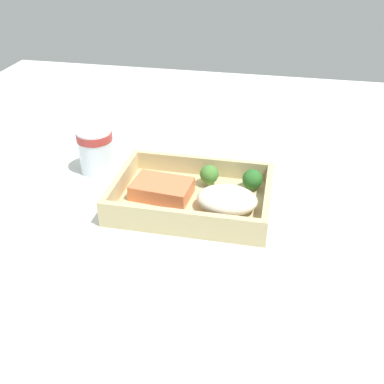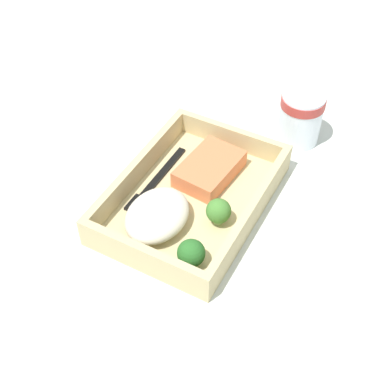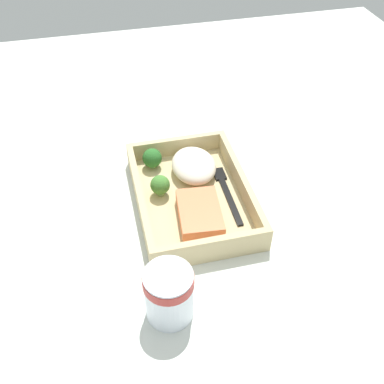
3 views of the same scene
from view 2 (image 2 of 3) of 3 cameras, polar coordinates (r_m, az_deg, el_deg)
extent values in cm
cube|color=silver|center=(82.72, 0.00, -1.77)|extent=(160.00, 160.00, 2.00)
cube|color=#CAB683|center=(81.54, 0.00, -1.02)|extent=(28.93, 20.45, 1.20)
cube|color=#CAB683|center=(83.40, -5.84, 2.45)|extent=(28.93, 1.20, 3.78)
cube|color=#CAB683|center=(77.09, 6.31, -2.25)|extent=(28.93, 1.20, 3.78)
cube|color=#CAB683|center=(88.88, 4.27, 5.86)|extent=(1.20, 18.05, 3.78)
cube|color=#CAB683|center=(72.09, -5.28, -6.81)|extent=(1.20, 18.05, 3.78)
cube|color=#E57648|center=(83.68, 1.91, 2.47)|extent=(11.54, 8.25, 2.87)
ellipsoid|color=beige|center=(76.39, -3.73, -2.47)|extent=(10.96, 8.56, 4.00)
cylinder|color=#7FA65F|center=(72.93, -0.08, -7.32)|extent=(1.47, 1.47, 1.22)
sphere|color=#2A6727|center=(71.60, -0.09, -6.53)|extent=(3.86, 3.86, 3.86)
cylinder|color=#80A161|center=(77.56, 2.80, -2.88)|extent=(1.39, 1.39, 1.43)
sphere|color=#468132|center=(76.27, 2.85, -2.03)|extent=(3.67, 3.67, 3.67)
cube|color=black|center=(85.02, -3.09, 2.15)|extent=(12.41, 1.20, 0.44)
cube|color=black|center=(80.51, -5.98, -1.29)|extent=(3.42, 2.23, 0.44)
cylinder|color=white|center=(91.95, 11.48, 7.76)|extent=(7.11, 7.11, 9.18)
cylinder|color=#B23833|center=(89.94, 11.80, 9.43)|extent=(7.32, 7.32, 1.65)
cube|color=white|center=(100.84, -8.31, 8.93)|extent=(13.10, 14.80, 0.24)
camera|label=1|loc=(1.02, -47.44, 26.50)|focal=42.00mm
camera|label=3|loc=(1.08, 29.83, 41.65)|focal=42.00mm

